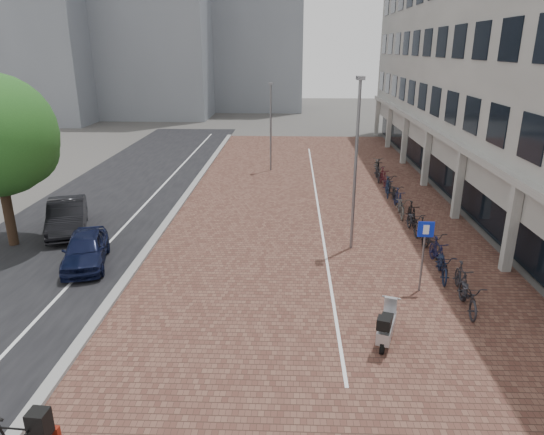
{
  "coord_description": "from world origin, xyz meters",
  "views": [
    {
      "loc": [
        0.77,
        -13.01,
        7.92
      ],
      "look_at": [
        0.0,
        6.0,
        1.3
      ],
      "focal_mm": 32.35,
      "sensor_mm": 36.0,
      "label": 1
    }
  ],
  "objects_px": {
    "car_navy": "(85,249)",
    "car_dark": "(67,216)",
    "parking_sign": "(424,245)",
    "scooter_front": "(387,324)"
  },
  "relations": [
    {
      "from": "car_dark",
      "to": "parking_sign",
      "type": "height_order",
      "value": "parking_sign"
    },
    {
      "from": "car_navy",
      "to": "scooter_front",
      "type": "distance_m",
      "value": 11.61
    },
    {
      "from": "car_navy",
      "to": "scooter_front",
      "type": "height_order",
      "value": "car_navy"
    },
    {
      "from": "car_navy",
      "to": "scooter_front",
      "type": "bearing_deg",
      "value": -39.42
    },
    {
      "from": "car_navy",
      "to": "car_dark",
      "type": "height_order",
      "value": "car_dark"
    },
    {
      "from": "car_navy",
      "to": "car_dark",
      "type": "bearing_deg",
      "value": 107.84
    },
    {
      "from": "parking_sign",
      "to": "car_dark",
      "type": "bearing_deg",
      "value": 161.96
    },
    {
      "from": "car_navy",
      "to": "car_dark",
      "type": "xyz_separation_m",
      "value": [
        -2.27,
        3.55,
        0.08
      ]
    },
    {
      "from": "car_navy",
      "to": "scooter_front",
      "type": "relative_size",
      "value": 2.24
    },
    {
      "from": "parking_sign",
      "to": "car_navy",
      "type": "bearing_deg",
      "value": 173.93
    }
  ]
}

